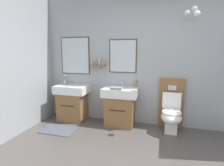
{
  "coord_description": "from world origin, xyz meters",
  "views": [
    {
      "loc": [
        0.14,
        -1.71,
        1.53
      ],
      "look_at": [
        -0.77,
        1.55,
        0.92
      ],
      "focal_mm": 28.61,
      "sensor_mm": 36.0,
      "label": 1
    }
  ],
  "objects_px": {
    "vanity_sink_left": "(73,101)",
    "toothbrush_cup": "(65,81)",
    "soap_dispenser": "(135,84)",
    "toilet": "(171,112)",
    "folded_hand_towel": "(117,88)",
    "vanity_sink_right": "(120,105)"
  },
  "relations": [
    {
      "from": "vanity_sink_left",
      "to": "vanity_sink_right",
      "type": "bearing_deg",
      "value": 0.0
    },
    {
      "from": "soap_dispenser",
      "to": "folded_hand_towel",
      "type": "relative_size",
      "value": 0.81
    },
    {
      "from": "toilet",
      "to": "vanity_sink_left",
      "type": "bearing_deg",
      "value": -179.75
    },
    {
      "from": "vanity_sink_right",
      "to": "folded_hand_towel",
      "type": "xyz_separation_m",
      "value": [
        -0.04,
        -0.15,
        0.39
      ]
    },
    {
      "from": "toilet",
      "to": "soap_dispenser",
      "type": "bearing_deg",
      "value": 166.8
    },
    {
      "from": "toilet",
      "to": "toothbrush_cup",
      "type": "relative_size",
      "value": 4.8
    },
    {
      "from": "vanity_sink_left",
      "to": "toothbrush_cup",
      "type": "height_order",
      "value": "toothbrush_cup"
    },
    {
      "from": "vanity_sink_left",
      "to": "folded_hand_towel",
      "type": "height_order",
      "value": "folded_hand_towel"
    },
    {
      "from": "vanity_sink_right",
      "to": "soap_dispenser",
      "type": "height_order",
      "value": "soap_dispenser"
    },
    {
      "from": "soap_dispenser",
      "to": "vanity_sink_left",
      "type": "bearing_deg",
      "value": -172.52
    },
    {
      "from": "vanity_sink_right",
      "to": "folded_hand_towel",
      "type": "bearing_deg",
      "value": -105.01
    },
    {
      "from": "toothbrush_cup",
      "to": "soap_dispenser",
      "type": "height_order",
      "value": "toothbrush_cup"
    },
    {
      "from": "toothbrush_cup",
      "to": "vanity_sink_left",
      "type": "bearing_deg",
      "value": -32.2
    },
    {
      "from": "vanity_sink_left",
      "to": "vanity_sink_right",
      "type": "distance_m",
      "value": 1.09
    },
    {
      "from": "toilet",
      "to": "folded_hand_towel",
      "type": "height_order",
      "value": "toilet"
    },
    {
      "from": "vanity_sink_left",
      "to": "folded_hand_towel",
      "type": "bearing_deg",
      "value": -8.07
    },
    {
      "from": "toilet",
      "to": "folded_hand_towel",
      "type": "relative_size",
      "value": 4.55
    },
    {
      "from": "soap_dispenser",
      "to": "toothbrush_cup",
      "type": "bearing_deg",
      "value": -179.66
    },
    {
      "from": "toothbrush_cup",
      "to": "soap_dispenser",
      "type": "xyz_separation_m",
      "value": [
        1.64,
        0.01,
        0.02
      ]
    },
    {
      "from": "vanity_sink_left",
      "to": "vanity_sink_right",
      "type": "xyz_separation_m",
      "value": [
        1.09,
        0.0,
        0.0
      ]
    },
    {
      "from": "vanity_sink_left",
      "to": "toothbrush_cup",
      "type": "bearing_deg",
      "value": 147.8
    },
    {
      "from": "toilet",
      "to": "folded_hand_towel",
      "type": "distance_m",
      "value": 1.15
    }
  ]
}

